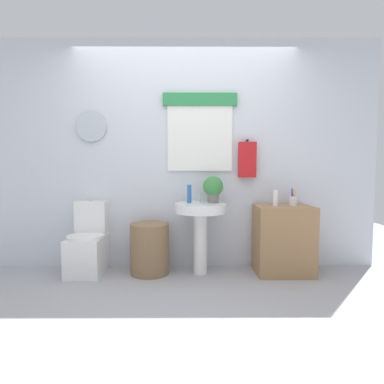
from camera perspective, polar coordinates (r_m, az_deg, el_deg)
name	(u,v)px	position (r m, az deg, el deg)	size (l,w,h in m)	color
ground_plane	(183,308)	(2.68, -1.73, -20.78)	(8.00, 8.00, 0.00)	#A3A3A8
back_wall	(185,154)	(3.58, -1.28, 7.00)	(4.40, 0.18, 2.60)	silver
toilet	(88,245)	(3.59, -18.69, -9.39)	(0.38, 0.51, 0.80)	white
laundry_hamper	(150,249)	(3.41, -7.86, -10.37)	(0.42, 0.42, 0.55)	#846647
pedestal_sink	(200,220)	(3.32, 1.56, -5.18)	(0.55, 0.55, 0.77)	white
faucet	(200,198)	(3.41, 1.51, -1.07)	(0.03, 0.03, 0.10)	silver
wooden_cabinet	(283,240)	(3.51, 16.61, -8.48)	(0.60, 0.44, 0.74)	#9E754C
soap_bottle	(189,194)	(3.34, -0.51, -0.35)	(0.05, 0.05, 0.20)	#2D6BB7
potted_plant	(213,188)	(3.35, 3.94, 0.81)	(0.22, 0.22, 0.29)	slate
lotion_bottle	(275,198)	(3.37, 15.27, -1.09)	(0.05, 0.05, 0.17)	white
toothbrush_cup	(293,201)	(3.49, 18.30, -1.51)	(0.08, 0.08, 0.19)	silver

